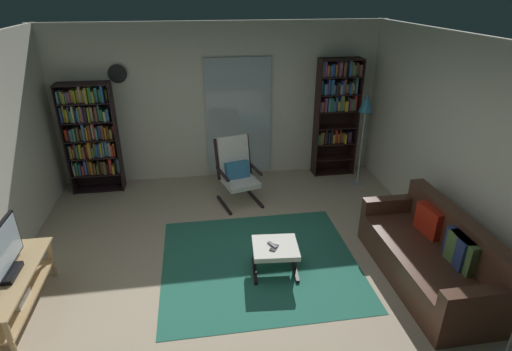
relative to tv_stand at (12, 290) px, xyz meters
The scene contains 16 objects.
ground_plane 2.38m from the tv_stand, ahead, with size 7.02×7.02×0.00m, color #BCA88D.
wall_back 4.05m from the tv_stand, 53.32° to the left, with size 5.60×0.06×2.60m, color silver.
wall_right 5.14m from the tv_stand, ahead, with size 0.06×6.00×2.60m, color silver.
glass_door_panel 4.13m from the tv_stand, 49.36° to the left, with size 1.10×0.01×2.00m, color silver.
area_rug 2.65m from the tv_stand, 10.76° to the left, with size 2.36×2.14×0.01m, color #286F5B.
tv_stand is the anchor object (origin of this frame).
television 0.41m from the tv_stand, 80.56° to the left, with size 0.20×0.83×0.51m.
bookshelf_near_tv 2.95m from the tv_stand, 84.56° to the left, with size 0.80×0.30×1.77m.
bookshelf_near_sofa 5.27m from the tv_stand, 34.25° to the left, with size 0.72×0.30×2.02m.
leather_sofa 4.46m from the tv_stand, ahead, with size 0.81×1.91×0.81m.
lounge_armchair 3.28m from the tv_stand, 40.38° to the left, with size 0.71×0.77×1.02m.
ottoman 2.75m from the tv_stand, ahead, with size 0.56×0.52×0.36m.
tv_remote 2.72m from the tv_stand, ahead, with size 0.04×0.14×0.02m, color black.
cell_phone 2.73m from the tv_stand, ahead, with size 0.07×0.14×0.01m, color black.
floor_lamp_by_shelf 5.27m from the tv_stand, 27.45° to the left, with size 0.22×0.22×1.56m.
wall_clock 3.52m from the tv_stand, 75.86° to the left, with size 0.29×0.03×0.29m.
Camera 1 is at (-0.42, -3.73, 3.07)m, focal length 28.30 mm.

